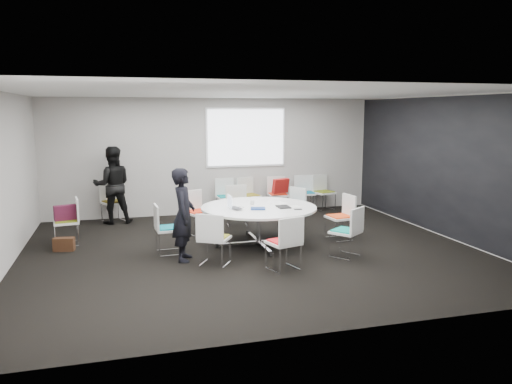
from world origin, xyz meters
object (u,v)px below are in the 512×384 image
object	(u,v)px
conference_table	(259,217)
person_main	(184,215)
chair_back_c	(278,202)
laptop	(238,208)
chair_spare_left	(67,231)
cup	(252,202)
chair_person_back	(113,210)
chair_ring_h	(346,241)
chair_back_d	(305,200)
chair_ring_e	(168,238)
chair_ring_f	(214,249)
chair_ring_g	(284,253)
person_back	(112,185)
maroon_bag	(65,213)
chair_ring_b	(292,217)
chair_ring_a	(340,226)
brown_bag	(64,244)
chair_back_e	(324,199)
chair_back_a	(227,204)
chair_ring_c	(237,214)
chair_back_b	(249,203)
chair_ring_d	(197,220)

from	to	relation	value
conference_table	person_main	xyz separation A→B (m)	(-1.48, -0.61, 0.25)
chair_back_c	laptop	xyz separation A→B (m)	(-1.70, -2.88, 0.47)
chair_spare_left	cup	xyz separation A→B (m)	(3.39, -0.74, 0.50)
cup	chair_person_back	bearing A→B (deg)	134.63
chair_ring_h	chair_back_c	xyz separation A→B (m)	(0.05, 3.95, 0.00)
chair_back_d	chair_person_back	distance (m)	4.65
chair_ring_e	chair_ring_f	xyz separation A→B (m)	(0.65, -0.88, 0.00)
chair_back_c	chair_ring_g	bearing A→B (deg)	77.96
chair_person_back	person_back	size ratio (longest dim) A/B	0.51
chair_person_back	cup	size ratio (longest dim) A/B	9.78
maroon_bag	chair_ring_e	bearing A→B (deg)	-31.29
chair_ring_f	chair_ring_g	bearing A→B (deg)	2.67
maroon_bag	cup	bearing A→B (deg)	-12.23
chair_ring_b	person_main	distance (m)	3.00
chair_ring_a	maroon_bag	size ratio (longest dim) A/B	2.20
maroon_bag	brown_bag	distance (m)	0.65
chair_back_e	person_back	distance (m)	5.19
brown_bag	chair_back_a	bearing A→B (deg)	32.96
chair_ring_c	person_main	bearing A→B (deg)	63.49
chair_back_e	chair_person_back	xyz separation A→B (m)	(-5.16, -0.00, 0.00)
chair_ring_f	chair_ring_g	size ratio (longest dim) A/B	1.00
chair_ring_g	brown_bag	world-z (taller)	chair_ring_g
chair_ring_g	maroon_bag	bearing A→B (deg)	127.78
brown_bag	chair_ring_g	bearing A→B (deg)	-31.21
conference_table	chair_ring_h	distance (m)	1.72
chair_ring_f	chair_back_c	xyz separation A→B (m)	(2.32, 3.80, 0.00)
chair_ring_f	chair_back_b	world-z (taller)	same
person_back	chair_ring_a	bearing A→B (deg)	144.65
chair_back_c	laptop	world-z (taller)	chair_back_c
chair_ring_f	person_main	world-z (taller)	person_main
chair_ring_d	person_main	bearing A→B (deg)	51.11
chair_ring_a	chair_ring_f	distance (m)	2.85
chair_ring_e	chair_spare_left	world-z (taller)	same
chair_back_a	chair_ring_d	bearing A→B (deg)	56.18
conference_table	person_main	size ratio (longest dim) A/B	1.38
chair_back_c	chair_ring_b	bearing A→B (deg)	86.12
chair_ring_h	maroon_bag	distance (m)	5.17
chair_ring_c	chair_back_c	world-z (taller)	same
chair_ring_h	chair_person_back	distance (m)	5.56
chair_back_d	conference_table	bearing A→B (deg)	57.46
chair_ring_a	chair_ring_c	bearing A→B (deg)	38.09
chair_ring_b	maroon_bag	bearing A→B (deg)	63.15
chair_back_b	maroon_bag	world-z (taller)	chair_back_b
chair_back_b	cup	distance (m)	2.73
chair_ring_d	chair_ring_f	world-z (taller)	same
chair_ring_f	chair_spare_left	size ratio (longest dim) A/B	1.00
chair_spare_left	person_back	bearing A→B (deg)	-33.59
chair_ring_a	person_main	xyz separation A→B (m)	(-3.11, -0.54, 0.51)
chair_back_a	chair_ring_h	bearing A→B (deg)	104.26
chair_spare_left	laptop	distance (m)	3.25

